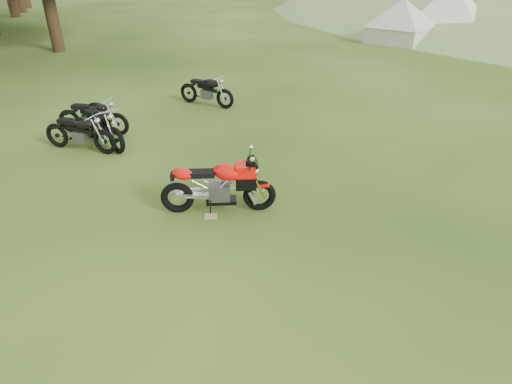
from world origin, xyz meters
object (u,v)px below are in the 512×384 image
at_px(vintage_moto_a, 79,131).
at_px(vintage_moto_d, 206,90).
at_px(tent_left, 402,19).
at_px(plywood_board, 211,216).
at_px(vintage_moto_c, 92,116).
at_px(tent_mid, 451,12).
at_px(vintage_moto_b, 100,125).
at_px(sport_motorcycle, 218,182).

xyz_separation_m(vintage_moto_a, vintage_moto_d, (1.10, 4.17, 0.00)).
distance_m(vintage_moto_d, tent_left, 14.12).
distance_m(vintage_moto_a, vintage_moto_d, 4.32).
relative_size(plywood_board, vintage_moto_a, 0.12).
relative_size(vintage_moto_c, tent_mid, 0.58).
xyz_separation_m(vintage_moto_c, tent_left, (5.94, 16.59, 0.68)).
bearing_deg(tent_left, vintage_moto_b, -87.57).
distance_m(plywood_board, vintage_moto_d, 6.44).
bearing_deg(vintage_moto_d, vintage_moto_a, -98.10).
height_order(sport_motorcycle, vintage_moto_a, sport_motorcycle).
bearing_deg(plywood_board, sport_motorcycle, 77.91).
xyz_separation_m(plywood_board, vintage_moto_c, (-4.56, 2.49, 0.48)).
bearing_deg(vintage_moto_a, sport_motorcycle, -20.99).
relative_size(vintage_moto_c, tent_left, 0.68).
bearing_deg(plywood_board, vintage_moto_b, 153.17).
xyz_separation_m(vintage_moto_a, tent_mid, (7.79, 19.93, 0.90)).
relative_size(plywood_board, vintage_moto_b, 0.11).
height_order(vintage_moto_d, tent_mid, tent_mid).
xyz_separation_m(sport_motorcycle, vintage_moto_b, (-3.92, 1.72, -0.06)).
height_order(sport_motorcycle, vintage_moto_c, sport_motorcycle).
distance_m(plywood_board, tent_mid, 21.79).
height_order(plywood_board, vintage_moto_d, vintage_moto_d).
height_order(plywood_board, tent_mid, tent_mid).
distance_m(vintage_moto_b, vintage_moto_c, 0.88).
distance_m(vintage_moto_b, tent_left, 17.92).
bearing_deg(vintage_moto_a, vintage_moto_b, 58.44).
distance_m(vintage_moto_c, tent_left, 17.63).
xyz_separation_m(tent_left, tent_mid, (2.31, 2.36, 0.21)).
distance_m(vintage_moto_c, tent_mid, 20.68).
bearing_deg(tent_mid, vintage_moto_d, -98.93).
distance_m(vintage_moto_b, vintage_moto_d, 3.82).
bearing_deg(tent_mid, vintage_moto_a, -97.26).
distance_m(sport_motorcycle, tent_left, 18.90).
relative_size(plywood_board, vintage_moto_c, 0.12).
bearing_deg(sport_motorcycle, vintage_moto_d, 94.57).
bearing_deg(vintage_moto_c, plywood_board, -39.40).
bearing_deg(sport_motorcycle, tent_mid, 55.49).
height_order(vintage_moto_d, tent_left, tent_left).
height_order(sport_motorcycle, plywood_board, sport_motorcycle).
distance_m(sport_motorcycle, vintage_moto_b, 4.28).
bearing_deg(sport_motorcycle, tent_left, 61.18).
relative_size(plywood_board, tent_left, 0.08).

